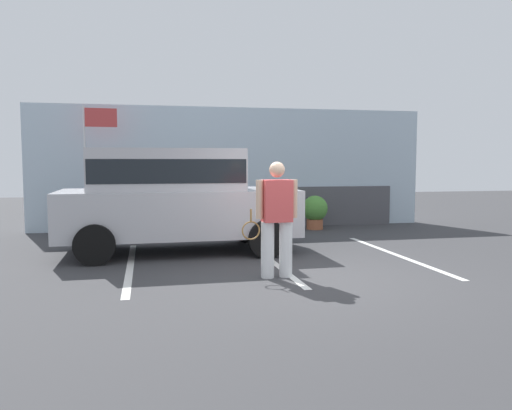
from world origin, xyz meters
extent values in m
plane|color=#38383A|center=(0.00, 0.00, 0.00)|extent=(40.00, 40.00, 0.00)
cube|color=silver|center=(-2.67, 1.50, 0.00)|extent=(0.12, 4.40, 0.01)
cube|color=silver|center=(-0.16, 1.50, 0.00)|extent=(0.12, 4.40, 0.01)
cube|color=silver|center=(2.35, 1.50, 0.00)|extent=(0.12, 4.40, 0.01)
cube|color=silver|center=(0.00, 6.33, 1.63)|extent=(10.75, 0.30, 3.26)
cube|color=#4C4C51|center=(0.00, 6.13, 0.55)|extent=(9.03, 0.10, 1.10)
cube|color=brown|center=(-0.92, 6.11, 1.05)|extent=(0.90, 0.06, 2.10)
cube|color=#B7B7BC|center=(-1.73, 2.71, 0.80)|extent=(4.62, 1.96, 0.90)
cube|color=#B7B7BC|center=(-1.98, 2.70, 1.65)|extent=(2.92, 1.80, 0.80)
cube|color=black|center=(-1.98, 2.70, 1.63)|extent=(2.86, 1.81, 0.44)
cylinder|color=black|center=(-0.19, 3.68, 0.36)|extent=(0.72, 0.27, 0.72)
cylinder|color=black|center=(-0.17, 1.78, 0.36)|extent=(0.72, 0.27, 0.72)
cylinder|color=black|center=(-3.29, 3.64, 0.36)|extent=(0.72, 0.27, 0.72)
cylinder|color=black|center=(-3.27, 1.74, 0.36)|extent=(0.72, 0.27, 0.72)
cylinder|color=white|center=(-0.25, 0.18, 0.44)|extent=(0.20, 0.20, 0.87)
cylinder|color=white|center=(-0.54, 0.16, 0.44)|extent=(0.20, 0.20, 0.87)
cube|color=#E04C4C|center=(-0.40, 0.17, 1.20)|extent=(0.46, 0.30, 0.65)
sphere|color=beige|center=(-0.40, 0.17, 1.68)|extent=(0.24, 0.24, 0.24)
cylinder|color=beige|center=(-0.12, 0.19, 1.23)|extent=(0.11, 0.11, 0.60)
cylinder|color=beige|center=(-0.67, 0.16, 1.23)|extent=(0.11, 0.11, 0.60)
torus|color=olive|center=(-0.80, 0.20, 0.74)|extent=(0.37, 0.04, 0.37)
cylinder|color=olive|center=(-0.80, 0.20, 0.98)|extent=(0.03, 0.03, 0.20)
cylinder|color=#9E5638|center=(2.02, 5.43, 0.13)|extent=(0.44, 0.44, 0.27)
sphere|color=#4C8C38|center=(2.02, 5.43, 0.56)|extent=(0.68, 0.68, 0.68)
cylinder|color=silver|center=(-3.82, 5.54, 1.57)|extent=(0.05, 0.05, 3.14)
cube|color=#B23838|center=(-3.42, 5.54, 2.87)|extent=(0.75, 0.08, 0.45)
camera|label=1|loc=(-2.37, -7.42, 1.81)|focal=35.67mm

